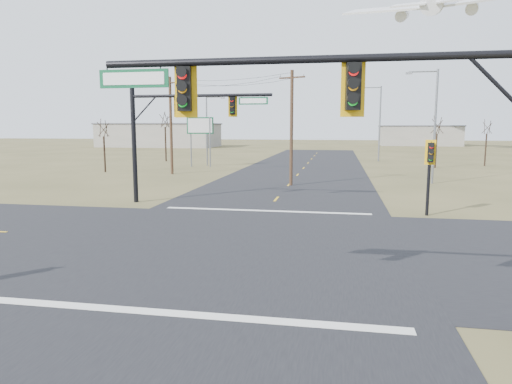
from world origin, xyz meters
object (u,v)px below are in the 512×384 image
bare_tree_b (165,119)px  bare_tree_c (437,125)px  mast_arm_far (177,120)px  highway_sign (200,132)px  utility_pole_far (171,124)px  bare_tree_d (487,127)px  utility_pole_near (291,126)px  bare_tree_a (103,128)px  mast_arm_near (364,116)px  pedestal_signal_ne (430,160)px  streetlight_a (433,120)px  streetlight_c (208,127)px  streetlight_b (378,119)px

bare_tree_b → bare_tree_c: bearing=-7.4°
mast_arm_far → highway_sign: size_ratio=1.50×
mast_arm_far → utility_pole_far: 19.02m
highway_sign → bare_tree_d: bearing=-3.3°
bare_tree_c → utility_pole_near: bearing=-127.9°
bare_tree_a → bare_tree_c: bearing=17.9°
mast_arm_near → pedestal_signal_ne: bearing=64.9°
bare_tree_d → mast_arm_far: bearing=-129.7°
mast_arm_near → streetlight_a: (7.26, 30.57, 0.34)m
streetlight_a → bare_tree_d: size_ratio=1.59×
bare_tree_d → bare_tree_a: bearing=-159.8°
bare_tree_c → streetlight_c: bearing=-177.3°
streetlight_b → bare_tree_c: bearing=-35.8°
bare_tree_d → streetlight_c: bearing=-171.2°
highway_sign → streetlight_a: 27.58m
pedestal_signal_ne → streetlight_b: 41.49m
pedestal_signal_ne → highway_sign: (-21.60, 27.93, 1.20)m
bare_tree_a → streetlight_c: bearing=50.5°
streetlight_c → bare_tree_d: (34.42, 5.33, 0.01)m
streetlight_a → bare_tree_d: 22.59m
utility_pole_near → streetlight_a: streetlight_a is taller
utility_pole_near → bare_tree_a: utility_pole_near is taller
bare_tree_c → bare_tree_b: bearing=172.6°
streetlight_a → bare_tree_d: (10.29, 20.11, -0.52)m
mast_arm_near → utility_pole_near: bearing=90.1°
utility_pole_near → pedestal_signal_ne: bearing=-53.4°
utility_pole_near → highway_sign: size_ratio=1.56×
utility_pole_near → bare_tree_c: utility_pole_near is taller
mast_arm_near → mast_arm_far: 19.83m
bare_tree_c → bare_tree_d: (6.70, 4.03, -0.22)m
mast_arm_near → streetlight_b: size_ratio=0.98×
utility_pole_far → streetlight_c: utility_pole_far is taller
bare_tree_a → bare_tree_d: bare_tree_d is taller
bare_tree_a → bare_tree_d: (43.06, 15.80, 0.12)m
pedestal_signal_ne → utility_pole_far: (-22.03, 19.19, 2.06)m
utility_pole_far → streetlight_c: size_ratio=1.14×
streetlight_a → streetlight_b: size_ratio=0.92×
utility_pole_near → streetlight_a: size_ratio=0.97×
utility_pole_near → streetlight_b: (9.27, 29.57, 1.03)m
streetlight_b → bare_tree_d: streetlight_b is taller
streetlight_c → bare_tree_c: streetlight_c is taller
utility_pole_near → utility_pole_far: utility_pole_far is taller
mast_arm_near → streetlight_a: size_ratio=1.07×
mast_arm_near → bare_tree_a: bearing=117.0°
mast_arm_near → mast_arm_far: (-10.61, 16.76, 0.22)m
mast_arm_near → bare_tree_a: size_ratio=1.71×
pedestal_signal_ne → mast_arm_far: bearing=-173.0°
streetlight_a → bare_tree_c: size_ratio=1.48×
utility_pole_far → bare_tree_b: utility_pole_far is taller
bare_tree_b → streetlight_a: bearing=-32.7°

